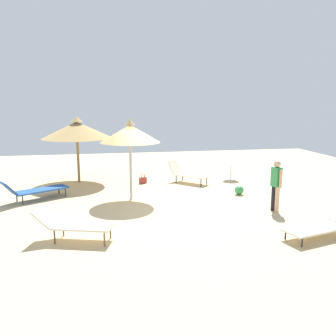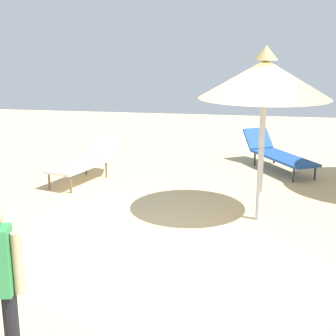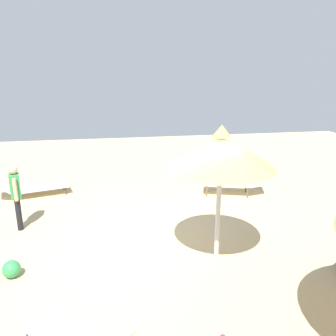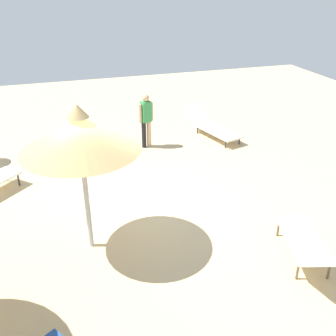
{
  "view_description": "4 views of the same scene",
  "coord_description": "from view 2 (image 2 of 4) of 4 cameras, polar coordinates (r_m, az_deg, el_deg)",
  "views": [
    {
      "loc": [
        -1.77,
        -11.21,
        3.32
      ],
      "look_at": [
        0.14,
        -0.88,
        1.36
      ],
      "focal_mm": 38.35,
      "sensor_mm": 36.0,
      "label": 1
    },
    {
      "loc": [
        6.74,
        0.62,
        2.84
      ],
      "look_at": [
        0.23,
        -0.51,
        1.08
      ],
      "focal_mm": 52.05,
      "sensor_mm": 36.0,
      "label": 2
    },
    {
      "loc": [
        1.1,
        6.49,
        3.73
      ],
      "look_at": [
        -0.1,
        -0.62,
        1.58
      ],
      "focal_mm": 36.17,
      "sensor_mm": 36.0,
      "label": 3
    },
    {
      "loc": [
        -6.96,
        1.23,
        4.61
      ],
      "look_at": [
        -0.4,
        -0.87,
        1.17
      ],
      "focal_mm": 41.98,
      "sensor_mm": 36.0,
      "label": 4
    }
  ],
  "objects": [
    {
      "name": "ground",
      "position": [
        7.36,
        4.29,
        -8.28
      ],
      "size": [
        24.0,
        24.0,
        0.1
      ],
      "primitive_type": "cube",
      "color": "tan"
    },
    {
      "name": "parasol_umbrella_edge",
      "position": [
        7.61,
        11.28,
        10.15
      ],
      "size": [
        2.01,
        2.01,
        2.75
      ],
      "color": "#B2B2B7",
      "rests_on": "ground"
    },
    {
      "name": "lounge_chair_far_left",
      "position": [
        10.15,
        -9.61,
        0.85
      ],
      "size": [
        1.98,
        1.14,
        0.78
      ],
      "color": "silver",
      "rests_on": "ground"
    },
    {
      "name": "lounge_chair_back",
      "position": [
        11.12,
        12.69,
        1.7
      ],
      "size": [
        2.18,
        1.67,
        0.78
      ],
      "color": "#1E478C",
      "rests_on": "ground"
    }
  ]
}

